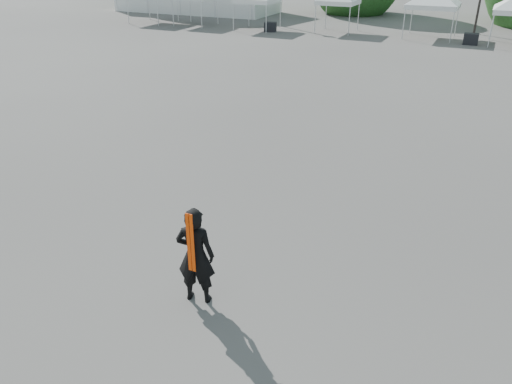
% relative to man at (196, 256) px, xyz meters
% --- Properties ---
extents(ground, '(120.00, 120.00, 0.00)m').
position_rel_man_xyz_m(ground, '(-0.44, 2.45, -0.94)').
color(ground, '#474442').
rests_on(ground, ground).
extents(man, '(0.77, 0.59, 1.87)m').
position_rel_man_xyz_m(man, '(0.00, 0.00, 0.00)').
color(man, black).
rests_on(man, ground).
extents(crate_west, '(1.00, 0.87, 0.66)m').
position_rel_man_xyz_m(crate_west, '(-11.22, 29.13, -0.60)').
color(crate_west, black).
rests_on(crate_west, ground).
extents(crate_mid, '(0.90, 0.70, 0.69)m').
position_rel_man_xyz_m(crate_mid, '(2.62, 29.65, -0.59)').
color(crate_mid, black).
rests_on(crate_mid, ground).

